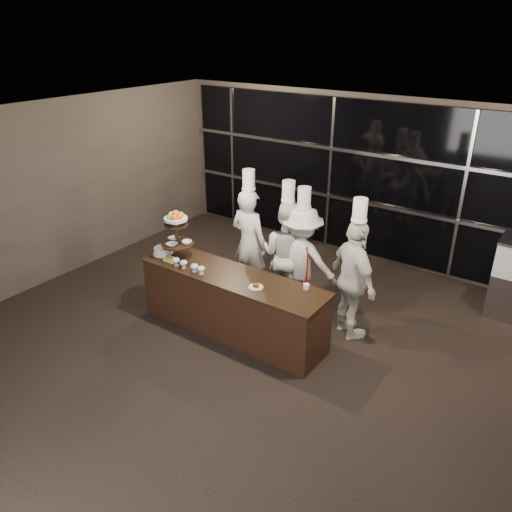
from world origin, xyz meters
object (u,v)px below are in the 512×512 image
Objects in this scene: display_stand at (177,231)px; chef_a at (249,242)px; buffet_counter at (232,303)px; chef_d at (353,279)px; layer_cake at (163,251)px; chef_c at (302,260)px; chef_b at (287,253)px.

display_stand is 0.35× the size of chef_a.
buffet_counter is 1.38× the size of chef_d.
layer_cake is 2.85m from chef_d.
buffet_counter is at bearing -147.71° from chef_d.
chef_a is at bearing -175.39° from chef_c.
chef_a is 1.06× the size of chef_c.
chef_a is at bearing -172.48° from chef_b.
chef_d is (2.69, 0.95, -0.08)m from layer_cake.
chef_a reaches higher than chef_d.
chef_d reaches higher than chef_b.
chef_d is at bearing 20.33° from display_stand.
chef_a is at bearing 52.77° from layer_cake.
display_stand is 0.38× the size of chef_c.
chef_b is 1.02× the size of chef_c.
chef_b is at bearing 7.52° from chef_a.
chef_c is (0.47, 1.11, 0.39)m from buffet_counter.
display_stand is 1.91m from chef_c.
display_stand is at bearing 10.45° from layer_cake.
chef_b is at bearing 38.43° from layer_cake.
chef_a is at bearing 61.86° from display_stand.
display_stand is 2.62m from chef_d.
chef_a is 1.02× the size of chef_d.
chef_d reaches higher than layer_cake.
display_stand is at bearing -137.07° from chef_b.
buffet_counter is 1.22m from chef_a.
chef_a is at bearing 175.81° from chef_d.
chef_b reaches higher than buffet_counter.
chef_b is (0.20, 1.12, 0.41)m from buffet_counter.
chef_c is at bearing 66.82° from buffet_counter.
display_stand is 0.46m from layer_cake.
chef_c is (0.92, 0.07, -0.08)m from chef_a.
buffet_counter is 9.47× the size of layer_cake.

